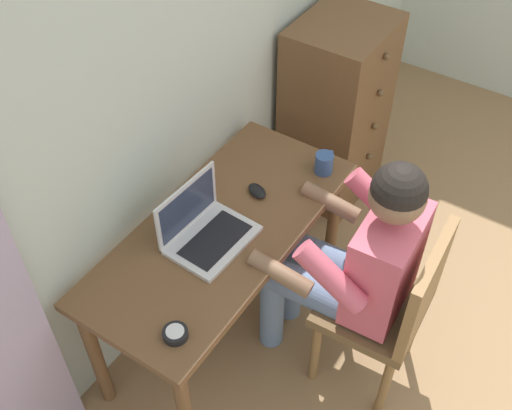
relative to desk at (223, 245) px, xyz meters
The scene contains 9 objects.
wall_back 0.86m from the desk, 38.91° to the left, with size 4.80×0.05×2.50m, color silver.
desk is the anchor object (origin of this frame).
dresser 1.16m from the desk, ahead, with size 0.53×0.46×1.05m.
chair 0.72m from the desk, 75.68° to the right, with size 0.44×0.42×0.89m.
person_seated 0.54m from the desk, 71.76° to the right, with size 0.55×0.60×1.21m.
laptop 0.18m from the desk, 161.99° to the left, with size 0.35×0.27×0.24m.
computer_mouse 0.27m from the desk, ahead, with size 0.06×0.10×0.03m, color black.
desk_clock 0.54m from the desk, 162.04° to the right, with size 0.09×0.09×0.03m.
coffee_mug 0.57m from the desk, 18.99° to the right, with size 0.12×0.08×0.09m.
Camera 1 is at (-1.78, 0.80, 2.57)m, focal length 43.76 mm.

